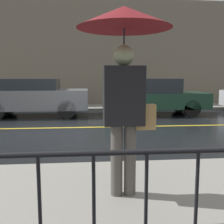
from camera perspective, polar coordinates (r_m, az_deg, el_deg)
name	(u,v)px	position (r m, az deg, el deg)	size (l,w,h in m)	color
ground_plane	(84,127)	(8.27, -6.14, -3.36)	(80.00, 80.00, 0.00)	black
sidewalk_near	(77,211)	(3.17, -7.62, -20.55)	(28.00, 2.98, 0.14)	gray
sidewalk_far	(85,108)	(13.05, -5.84, 0.96)	(28.00, 2.00, 0.14)	gray
lane_marking	(84,127)	(8.27, -6.14, -3.33)	(25.20, 0.12, 0.01)	gold
building_storefront	(85,54)	(14.17, -5.94, 12.53)	(28.00, 0.30, 5.60)	#706656
railing_foreground	(67,208)	(1.76, -9.74, -19.94)	(12.00, 0.04, 0.98)	black
pedestrian	(124,50)	(3.07, 2.71, 13.43)	(1.08, 1.08, 2.21)	#4C4742
car_grey	(35,97)	(10.95, -16.51, 3.20)	(4.18, 1.81, 1.50)	slate
car_dark_green	(153,96)	(11.08, 9.00, 3.36)	(4.27, 1.72, 1.51)	#193828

